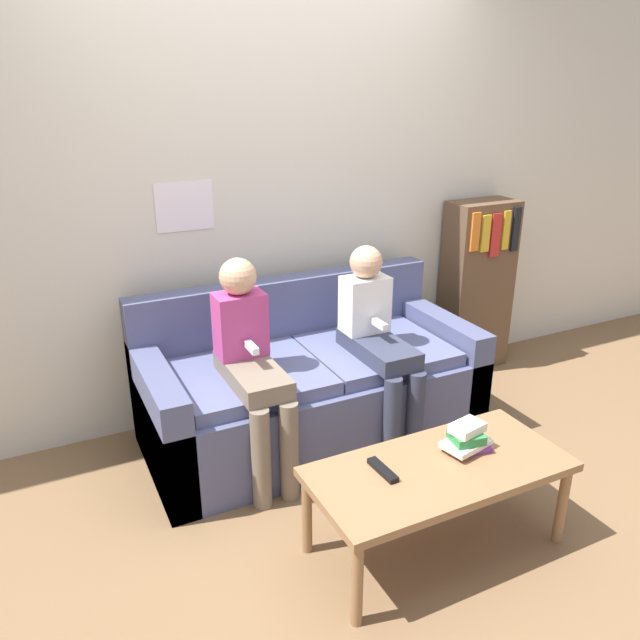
{
  "coord_description": "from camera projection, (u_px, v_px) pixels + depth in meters",
  "views": [
    {
      "loc": [
        -1.29,
        -2.22,
        1.87
      ],
      "look_at": [
        0.0,
        0.39,
        0.73
      ],
      "focal_mm": 35.0,
      "sensor_mm": 36.0,
      "label": 1
    }
  ],
  "objects": [
    {
      "name": "ground_plane",
      "position": [
        355.0,
        484.0,
        3.07
      ],
      "size": [
        10.0,
        10.0,
        0.0
      ],
      "primitive_type": "plane",
      "color": "brown"
    },
    {
      "name": "wall_back",
      "position": [
        269.0,
        187.0,
        3.47
      ],
      "size": [
        8.0,
        0.06,
        2.6
      ],
      "color": "beige",
      "rests_on": "ground_plane"
    },
    {
      "name": "couch",
      "position": [
        309.0,
        387.0,
        3.41
      ],
      "size": [
        1.78,
        0.83,
        0.83
      ],
      "color": "#4C5175",
      "rests_on": "ground_plane"
    },
    {
      "name": "coffee_table",
      "position": [
        439.0,
        475.0,
        2.54
      ],
      "size": [
        1.08,
        0.5,
        0.4
      ],
      "color": "#8E6642",
      "rests_on": "ground_plane"
    },
    {
      "name": "person_left",
      "position": [
        251.0,
        360.0,
        2.96
      ],
      "size": [
        0.24,
        0.57,
        1.09
      ],
      "color": "#756656",
      "rests_on": "ground_plane"
    },
    {
      "name": "person_right",
      "position": [
        378.0,
        337.0,
        3.25
      ],
      "size": [
        0.24,
        0.57,
        1.07
      ],
      "color": "#33384C",
      "rests_on": "ground_plane"
    },
    {
      "name": "tv_remote",
      "position": [
        383.0,
        470.0,
        2.48
      ],
      "size": [
        0.05,
        0.17,
        0.02
      ],
      "rotation": [
        0.0,
        0.0,
        0.05
      ],
      "color": "black",
      "rests_on": "coffee_table"
    },
    {
      "name": "book_stack",
      "position": [
        467.0,
        438.0,
        2.62
      ],
      "size": [
        0.22,
        0.17,
        0.12
      ],
      "color": "#7A3389",
      "rests_on": "coffee_table"
    },
    {
      "name": "bookshelf",
      "position": [
        477.0,
        285.0,
        4.16
      ],
      "size": [
        0.45,
        0.26,
        1.14
      ],
      "color": "brown",
      "rests_on": "ground_plane"
    }
  ]
}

